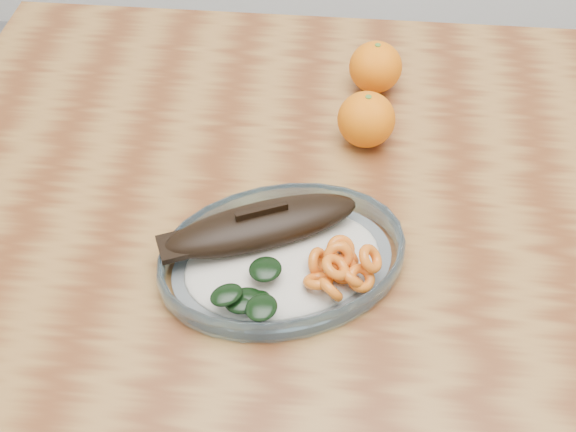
{
  "coord_description": "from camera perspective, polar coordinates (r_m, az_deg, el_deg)",
  "views": [
    {
      "loc": [
        -0.05,
        -0.64,
        1.38
      ],
      "look_at": [
        -0.11,
        -0.07,
        0.77
      ],
      "focal_mm": 45.0,
      "sensor_mm": 36.0,
      "label": 1
    }
  ],
  "objects": [
    {
      "name": "dining_table",
      "position": [
        0.97,
        6.67,
        -2.27
      ],
      "size": [
        1.2,
        0.8,
        0.75
      ],
      "color": "brown",
      "rests_on": "ground"
    },
    {
      "name": "orange_right",
      "position": [
        0.95,
        6.2,
        7.6
      ],
      "size": [
        0.08,
        0.08,
        0.08
      ],
      "primitive_type": "sphere",
      "color": "#FF5F05",
      "rests_on": "dining_table"
    },
    {
      "name": "plated_meal",
      "position": [
        0.8,
        -0.47,
        -3.12
      ],
      "size": [
        0.65,
        0.65,
        0.08
      ],
      "rotation": [
        0.0,
        0.0,
        0.38
      ],
      "color": "white",
      "rests_on": "dining_table"
    },
    {
      "name": "orange_left",
      "position": [
        1.04,
        6.93,
        11.61
      ],
      "size": [
        0.07,
        0.07,
        0.07
      ],
      "primitive_type": "sphere",
      "color": "#FF5F05",
      "rests_on": "dining_table"
    }
  ]
}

